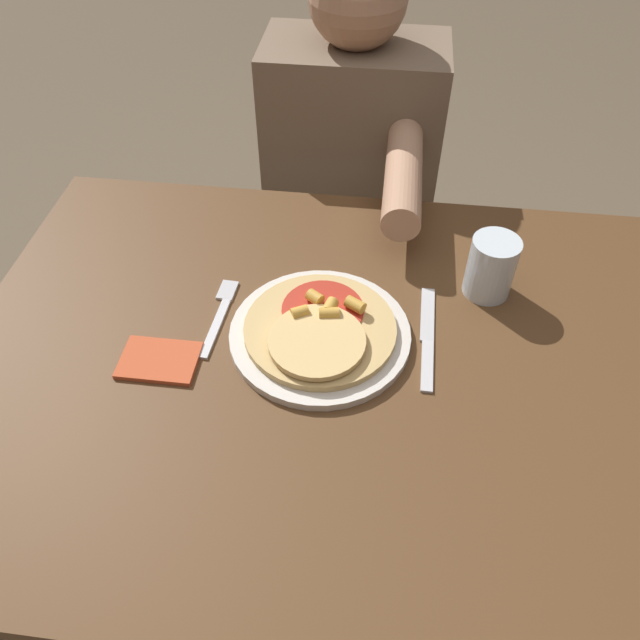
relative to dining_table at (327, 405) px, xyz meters
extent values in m
plane|color=brown|center=(0.00, 0.00, -0.66)|extent=(8.00, 8.00, 0.00)
cube|color=brown|center=(0.00, 0.00, 0.10)|extent=(1.17, 0.86, 0.03)
cylinder|color=brown|center=(-0.52, 0.37, -0.29)|extent=(0.06, 0.06, 0.74)
cylinder|color=brown|center=(0.52, 0.37, -0.29)|extent=(0.06, 0.06, 0.74)
cylinder|color=silver|center=(-0.02, 0.05, 0.12)|extent=(0.29, 0.29, 0.01)
cylinder|color=tan|center=(-0.02, 0.05, 0.14)|extent=(0.24, 0.24, 0.01)
cylinder|color=#B22D1E|center=(-0.02, 0.08, 0.14)|extent=(0.13, 0.13, 0.00)
cylinder|color=#DDB771|center=(-0.02, 0.01, 0.15)|extent=(0.15, 0.15, 0.01)
cylinder|color=gold|center=(-0.01, 0.08, 0.15)|extent=(0.03, 0.03, 0.02)
cylinder|color=gold|center=(-0.03, 0.10, 0.15)|extent=(0.03, 0.03, 0.02)
cylinder|color=gold|center=(0.03, 0.09, 0.15)|extent=(0.04, 0.03, 0.02)
cylinder|color=gold|center=(-0.01, 0.06, 0.15)|extent=(0.03, 0.02, 0.02)
cylinder|color=gold|center=(-0.05, 0.06, 0.15)|extent=(0.03, 0.03, 0.02)
cube|color=silver|center=(-0.19, 0.04, 0.12)|extent=(0.02, 0.13, 0.00)
cube|color=silver|center=(-0.19, 0.13, 0.12)|extent=(0.03, 0.05, 0.00)
cube|color=silver|center=(0.15, 0.01, 0.12)|extent=(0.02, 0.10, 0.00)
cube|color=silver|center=(0.15, 0.12, 0.12)|extent=(0.02, 0.12, 0.00)
cylinder|color=silver|center=(0.25, 0.19, 0.17)|extent=(0.08, 0.08, 0.11)
cube|color=#C6512D|center=(-0.26, -0.03, 0.12)|extent=(0.12, 0.08, 0.01)
cylinder|color=#2D2D38|center=(-0.11, 0.66, -0.41)|extent=(0.11, 0.11, 0.50)
cylinder|color=#2D2D38|center=(0.07, 0.66, -0.41)|extent=(0.11, 0.11, 0.50)
cube|color=#75604C|center=(-0.02, 0.66, 0.09)|extent=(0.39, 0.22, 0.49)
cylinder|color=tan|center=(0.10, 0.40, 0.20)|extent=(0.07, 0.30, 0.07)
camera|label=1|loc=(0.06, -0.61, 0.86)|focal=35.00mm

